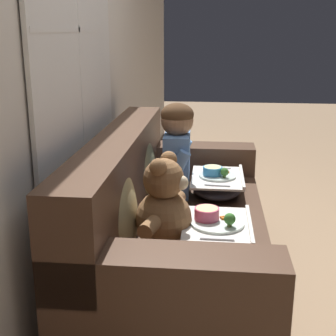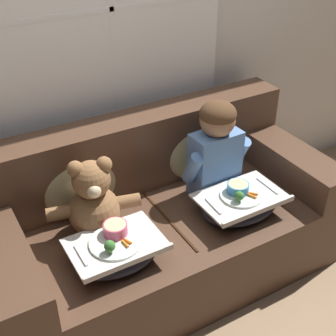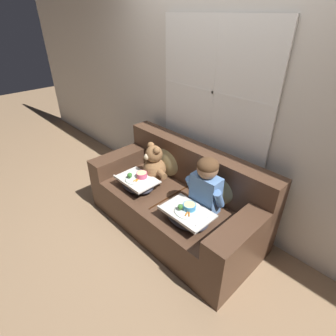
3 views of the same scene
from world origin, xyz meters
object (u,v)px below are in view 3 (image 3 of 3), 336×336
at_px(teddy_bear, 154,165).
at_px(lap_tray_child, 187,215).
at_px(throw_pillow_behind_child, 219,184).
at_px(lap_tray_teddy, 137,182).
at_px(couch, 178,200).
at_px(throw_pillow_behind_teddy, 167,158).
at_px(child_figure, 206,183).

xyz_separation_m(teddy_bear, lap_tray_child, (0.71, -0.24, -0.12)).
relative_size(throw_pillow_behind_child, lap_tray_child, 0.94).
xyz_separation_m(teddy_bear, lap_tray_teddy, (0.00, -0.24, -0.12)).
height_order(couch, throw_pillow_behind_teddy, couch).
height_order(throw_pillow_behind_teddy, lap_tray_teddy, throw_pillow_behind_teddy).
height_order(teddy_bear, lap_tray_teddy, teddy_bear).
distance_m(couch, throw_pillow_behind_teddy, 0.50).
height_order(couch, lap_tray_teddy, couch).
distance_m(couch, throw_pillow_behind_child, 0.50).
height_order(teddy_bear, lap_tray_child, teddy_bear).
relative_size(teddy_bear, lap_tray_child, 1.02).
bearing_deg(throw_pillow_behind_child, couch, -152.11).
xyz_separation_m(child_figure, teddy_bear, (-0.71, -0.00, -0.12)).
relative_size(couch, child_figure, 3.41).
relative_size(couch, lap_tray_teddy, 4.34).
relative_size(child_figure, lap_tray_teddy, 1.27).
bearing_deg(lap_tray_child, lap_tray_teddy, 179.93).
height_order(lap_tray_child, lap_tray_teddy, lap_tray_teddy).
relative_size(child_figure, lap_tray_child, 1.22).
xyz_separation_m(throw_pillow_behind_child, lap_tray_teddy, (-0.71, -0.44, -0.13)).
xyz_separation_m(throw_pillow_behind_child, lap_tray_child, (-0.00, -0.44, -0.13)).
bearing_deg(throw_pillow_behind_child, lap_tray_child, -90.05).
xyz_separation_m(couch, throw_pillow_behind_child, (0.36, 0.19, 0.30)).
bearing_deg(lap_tray_child, teddy_bear, 161.64).
relative_size(throw_pillow_behind_teddy, lap_tray_child, 0.97).
relative_size(throw_pillow_behind_child, lap_tray_teddy, 0.99).
bearing_deg(throw_pillow_behind_teddy, couch, -27.89).
xyz_separation_m(throw_pillow_behind_teddy, child_figure, (0.71, -0.20, 0.11)).
bearing_deg(throw_pillow_behind_teddy, lap_tray_child, -31.72).
bearing_deg(lap_tray_child, couch, 144.73).
bearing_deg(couch, lap_tray_teddy, -144.81).
bearing_deg(child_figure, throw_pillow_behind_teddy, 164.42).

